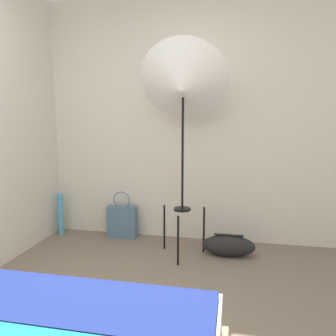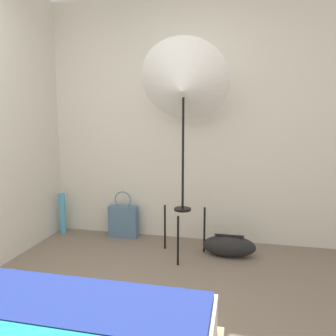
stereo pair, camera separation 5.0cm
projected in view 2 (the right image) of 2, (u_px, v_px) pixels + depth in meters
wall_back at (161, 121)px, 3.57m from camera, size 8.00×0.05×2.60m
photo_umbrella at (183, 87)px, 2.98m from camera, size 0.84×0.63×2.03m
tote_bag at (123, 221)px, 3.68m from camera, size 0.33×0.11×0.52m
duffel_bag at (229, 246)px, 3.16m from camera, size 0.51×0.21×0.21m
paper_roll at (62, 213)px, 3.80m from camera, size 0.07×0.07×0.47m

